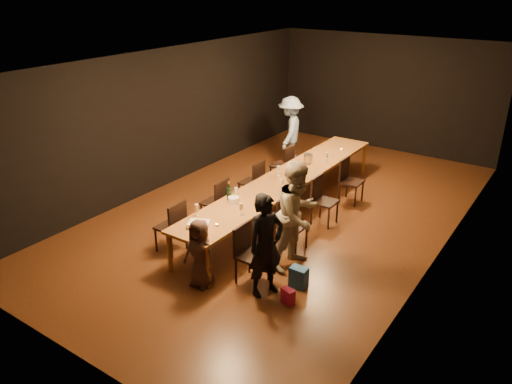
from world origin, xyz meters
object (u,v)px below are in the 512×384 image
Objects in this scene: woman_tan at (297,215)px; plate_stack at (234,200)px; man_blue at (290,131)px; woman_birthday at (266,246)px; chair_right_0 at (252,255)px; ice_bucket at (308,159)px; chair_left_0 at (170,226)px; chair_right_2 at (325,201)px; chair_right_1 at (293,225)px; chair_left_1 at (215,202)px; chair_left_3 at (282,165)px; table at (287,180)px; champagne_bottle at (229,191)px; chair_left_2 at (251,182)px; chair_right_3 at (352,181)px; child at (200,254)px; birthday_cake at (199,224)px.

woman_tan is 1.30m from plate_stack.
woman_birthday is at bearing 7.84° from man_blue.
man_blue is (-2.26, 4.88, 0.39)m from chair_right_0.
ice_bucket is at bearing 87.95° from plate_stack.
woman_tan reaches higher than chair_left_0.
ice_bucket is at bearing -13.24° from chair_left_0.
man_blue is at bearing 6.52° from chair_left_0.
man_blue reaches higher than chair_right_2.
woman_tan reaches higher than ice_bucket.
chair_right_1 is 1.20m from chair_right_2.
chair_right_2 is at bearing 180.00° from chair_right_0.
chair_right_1 and chair_right_2 have the same top height.
chair_left_0 is 1.20m from chair_left_1.
table is at bearing -144.69° from chair_left_3.
champagne_bottle reaches higher than table.
woman_tan is at bearing -128.34° from chair_left_2.
chair_right_3 is at bearing 69.90° from plate_stack.
chair_right_2 is at bearing 0.00° from table.
chair_right_1 reaches higher than plate_stack.
champagne_bottle reaches higher than chair_left_0.
woman_tan is (0.30, -0.38, 0.43)m from chair_right_1.
champagne_bottle is (0.56, -1.47, 0.46)m from chair_left_2.
woman_birthday is 1.65m from plate_stack.
chair_left_1 is at bearing -90.00° from chair_right_1.
chair_left_3 is 0.52× the size of woman_tan.
woman_tan is 4.80m from man_blue.
chair_left_0 is at bearing -25.28° from chair_right_3.
chair_left_2 is 2.67× the size of champagne_bottle.
chair_right_0 is at bearing -0.00° from chair_right_1.
woman_tan reaches higher than chair_right_3.
chair_right_2 is 2.98m from child.
chair_right_1 is at bearing 30.97° from birthday_cake.
man_blue is 4.20m from plate_stack.
table is 3.34× the size of woman_tan.
chair_right_0 is 2.40m from chair_right_2.
birthday_cake reaches higher than table.
table is 1.49m from chair_right_1.
table is at bearing 93.34° from child.
table is at bearing 10.13° from man_blue.
plate_stack reaches higher than table.
birthday_cake is (-0.07, -2.54, 0.09)m from table.
chair_left_2 is (-1.70, 0.00, 0.00)m from chair_right_2.
child is at bearing -84.98° from table.
chair_right_1 is at bearing 46.36° from woman_tan.
plate_stack is (0.70, -0.33, 0.34)m from chair_left_1.
chair_right_0 is at bearing 39.37° from child.
child is 1.47m from plate_stack.
table is at bearing 78.67° from champagne_bottle.
chair_right_2 is (0.00, 1.20, 0.00)m from chair_right_1.
plate_stack is (-0.15, -1.53, 0.10)m from table.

